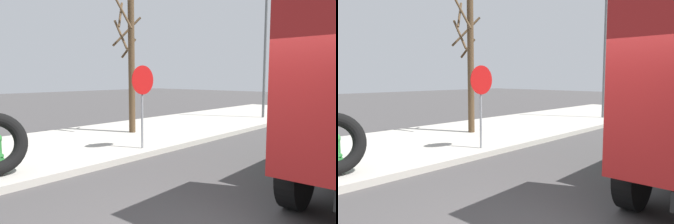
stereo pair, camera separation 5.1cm
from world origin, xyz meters
TOP-DOWN VIEW (x-y plane):
  - stop_sign at (3.03, 4.40)m, footprint 0.76×0.08m
  - bare_tree at (4.51, 6.55)m, footprint 1.25×1.13m
  - street_light_pole at (11.46, 5.05)m, footprint 0.12×0.12m

SIDE VIEW (x-z plane):
  - stop_sign at x=3.03m, z-range 0.58..2.78m
  - bare_tree at x=4.51m, z-range 0.30..4.81m
  - street_light_pole at x=11.46m, z-range 0.15..5.71m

